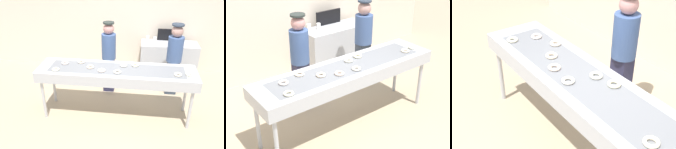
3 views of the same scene
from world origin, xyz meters
The scene contains 19 objects.
ground_plane centered at (0.00, 0.00, 0.00)m, with size 16.00×16.00×0.00m, color tan.
back_wall centered at (0.00, 2.24, 1.62)m, with size 8.00×0.12×3.24m, color beige.
fryer_conveyor centered at (0.00, 0.00, 0.89)m, with size 2.87×0.71×0.98m.
sugar_donut_0 centered at (-0.47, -0.01, 1.00)m, with size 0.13×0.13×0.03m, color #FCE3C2.
sugar_donut_1 centered at (0.12, 0.13, 1.00)m, with size 0.13×0.13×0.03m, color white.
sugar_donut_2 centered at (1.27, -0.09, 1.00)m, with size 0.13×0.13×0.03m, color #F7F2CC.
sugar_donut_3 centered at (-1.07, -0.18, 1.00)m, with size 0.13×0.13×0.03m, color #F7EDC9.
sugar_donut_4 centered at (-0.98, 0.10, 1.00)m, with size 0.13×0.13×0.03m, color white.
sugar_donut_5 centered at (-0.69, 0.19, 1.00)m, with size 0.13×0.13×0.03m, color #FEE9C9.
sugar_donut_6 centered at (-0.25, -0.12, 1.00)m, with size 0.13×0.13×0.03m, color #FDE2CB.
sugar_donut_7 centered at (0.04, -0.15, 1.00)m, with size 0.13×0.13×0.03m, color white.
sugar_donut_8 centered at (0.33, 0.18, 1.00)m, with size 0.13×0.13×0.03m, color #FBF2C6.
sugar_donut_9 centered at (1.07, -0.12, 1.00)m, with size 0.13×0.13×0.03m, color #FDEECF.
worker_baker centered at (-0.26, 0.89, 0.88)m, with size 0.30×0.30×1.60m.
worker_assistant centered at (1.13, 0.94, 0.90)m, with size 0.32×0.32×1.59m.
prep_counter centered at (1.11, 1.79, 0.44)m, with size 1.37×0.56×0.88m, color #B7BABF.
paper_cup_0 centered at (0.57, 1.93, 0.94)m, with size 0.08×0.08×0.13m, color white.
paper_cup_1 centered at (0.75, 1.85, 0.94)m, with size 0.08×0.08×0.13m, color white.
menu_display centered at (1.11, 2.02, 1.03)m, with size 0.59×0.04×0.29m, color black.
Camera 1 is at (0.41, -3.79, 2.84)m, focal length 37.69 mm.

